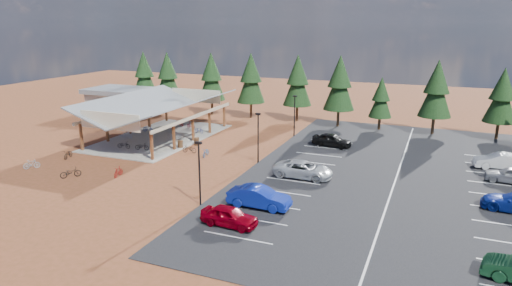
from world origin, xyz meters
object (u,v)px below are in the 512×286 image
bike_3 (178,123)px  bike_14 (206,152)px  bike_0 (124,145)px  bike_6 (199,130)px  bike_pavilion (159,107)px  lamp_post_1 (258,134)px  car_1 (259,197)px  car_2 (303,169)px  bike_8 (68,154)px  trash_bin_1 (197,141)px  bike_7 (191,125)px  bike_2 (148,129)px  bike_5 (174,135)px  lamp_post_0 (199,169)px  car_0 (229,216)px  bike_9 (31,164)px  bike_11 (118,172)px  car_9 (499,161)px  trash_bin_0 (180,144)px  lamp_post_2 (295,113)px  car_4 (332,140)px  bike_4 (142,146)px  car_8 (511,175)px  bike_12 (71,172)px  bike_1 (127,134)px  bike_16 (189,149)px

bike_3 → bike_14: (10.21, -11.05, -0.07)m
bike_0 → bike_6: (4.23, 9.65, -0.00)m
bike_pavilion → lamp_post_1: lamp_post_1 is taller
car_1 → car_2: size_ratio=0.91×
bike_8 → car_1: size_ratio=0.35×
trash_bin_1 → bike_7: bearing=124.9°
bike_2 → bike_5: bike_5 is taller
lamp_post_1 → bike_7: lamp_post_1 is taller
bike_8 → lamp_post_0: bearing=-35.5°
car_0 → bike_pavilion: bearing=46.8°
bike_6 → car_1: (16.04, -19.30, 0.35)m
bike_9 → bike_11: (9.32, 1.35, -0.00)m
car_9 → bike_11: bearing=-73.6°
trash_bin_0 → bike_9: (-9.51, -11.92, 0.01)m
lamp_post_2 → car_4: (5.52, -3.19, -2.18)m
car_0 → car_1: size_ratio=0.84×
trash_bin_1 → bike_7: bike_7 is taller
bike_4 → car_8: size_ratio=0.37×
car_2 → bike_2: bearing=68.6°
bike_9 → car_9: bearing=-119.5°
car_1 → bike_8: bearing=79.1°
car_8 → bike_3: bearing=-95.8°
bike_8 → bike_7: bearing=54.2°
bike_12 → bike_4: bearing=-57.0°
bike_9 → bike_14: size_ratio=0.85×
bike_12 → car_1: car_1 is taller
bike_pavilion → car_4: 21.09m
lamp_post_2 → bike_7: 14.13m
bike_11 → bike_14: 9.83m
bike_0 → bike_9: bearing=150.3°
bike_0 → car_9: size_ratio=0.33×
bike_3 → bike_9: bearing=163.0°
bike_11 → car_0: (14.08, -5.69, 0.29)m
bike_2 → car_0: bearing=-128.9°
bike_1 → car_0: (22.09, -17.37, 0.16)m
car_0 → car_2: bearing=-6.0°
trash_bin_0 → bike_0: 6.31m
trash_bin_0 → bike_12: 13.14m
lamp_post_0 → bike_1: 23.77m
bike_9 → car_2: bearing=-125.2°
car_1 → car_8: bearing=-53.9°
bike_11 → bike_2: bearing=107.2°
bike_11 → lamp_post_0: bearing=-26.0°
bike_4 → bike_16: 5.41m
bike_0 → bike_16: bike_0 is taller
bike_2 → bike_6: 6.63m
bike_8 → bike_pavilion: bearing=52.0°
bike_9 → car_8: (42.71, 13.04, 0.31)m
bike_6 → bike_2: bearing=127.7°
bike_16 → bike_1: bearing=-109.0°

